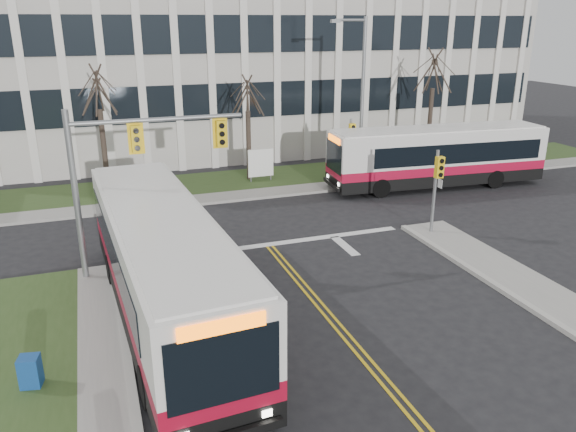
# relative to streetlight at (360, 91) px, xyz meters

# --- Properties ---
(ground) EXTENTS (120.00, 120.00, 0.00)m
(ground) POSITION_rel_streetlight_xyz_m (-8.03, -16.20, -5.19)
(ground) COLOR black
(ground) RESTS_ON ground
(sidewalk_cross) EXTENTS (44.00, 1.60, 0.14)m
(sidewalk_cross) POSITION_rel_streetlight_xyz_m (-3.03, -1.00, -5.12)
(sidewalk_cross) COLOR #9E9B93
(sidewalk_cross) RESTS_ON ground
(building_lawn) EXTENTS (44.00, 5.00, 0.12)m
(building_lawn) POSITION_rel_streetlight_xyz_m (-3.03, 1.80, -5.13)
(building_lawn) COLOR #30471E
(building_lawn) RESTS_ON ground
(office_building) EXTENTS (40.00, 16.00, 12.00)m
(office_building) POSITION_rel_streetlight_xyz_m (-3.03, 13.80, 0.81)
(office_building) COLOR #BDB6AE
(office_building) RESTS_ON ground
(mast_arm_signal) EXTENTS (6.11, 0.38, 6.20)m
(mast_arm_signal) POSITION_rel_streetlight_xyz_m (-13.65, -9.04, -0.94)
(mast_arm_signal) COLOR slate
(mast_arm_signal) RESTS_ON ground
(signal_pole_near) EXTENTS (0.34, 0.39, 3.80)m
(signal_pole_near) POSITION_rel_streetlight_xyz_m (-0.83, -9.30, -2.69)
(signal_pole_near) COLOR slate
(signal_pole_near) RESTS_ON ground
(signal_pole_far) EXTENTS (0.34, 0.39, 3.80)m
(signal_pole_far) POSITION_rel_streetlight_xyz_m (-0.83, -0.80, -2.69)
(signal_pole_far) COLOR slate
(signal_pole_far) RESTS_ON ground
(streetlight) EXTENTS (2.15, 0.25, 9.20)m
(streetlight) POSITION_rel_streetlight_xyz_m (0.00, 0.00, 0.00)
(streetlight) COLOR slate
(streetlight) RESTS_ON ground
(directory_sign) EXTENTS (1.50, 0.12, 2.00)m
(directory_sign) POSITION_rel_streetlight_xyz_m (-5.53, 1.30, -4.02)
(directory_sign) COLOR slate
(directory_sign) RESTS_ON ground
(tree_left) EXTENTS (1.80, 1.80, 7.70)m
(tree_left) POSITION_rel_streetlight_xyz_m (-14.03, 1.80, 0.32)
(tree_left) COLOR #42352B
(tree_left) RESTS_ON ground
(tree_mid) EXTENTS (1.80, 1.80, 6.82)m
(tree_mid) POSITION_rel_streetlight_xyz_m (-6.03, 2.00, -0.31)
(tree_mid) COLOR #42352B
(tree_mid) RESTS_ON ground
(tree_right) EXTENTS (1.80, 1.80, 8.25)m
(tree_right) POSITION_rel_streetlight_xyz_m (5.97, 1.80, 0.71)
(tree_right) COLOR #42352B
(tree_right) RESTS_ON ground
(bus_main) EXTENTS (3.61, 13.18, 3.48)m
(bus_main) POSITION_rel_streetlight_xyz_m (-12.94, -12.82, -3.46)
(bus_main) COLOR silver
(bus_main) RESTS_ON ground
(bus_cross) EXTENTS (12.47, 3.59, 3.28)m
(bus_cross) POSITION_rel_streetlight_xyz_m (3.66, -2.65, -3.55)
(bus_cross) COLOR silver
(bus_cross) RESTS_ON ground
(newspaper_box_blue) EXTENTS (0.58, 0.54, 0.95)m
(newspaper_box_blue) POSITION_rel_streetlight_xyz_m (-16.72, -15.37, -4.72)
(newspaper_box_blue) COLOR navy
(newspaper_box_blue) RESTS_ON ground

